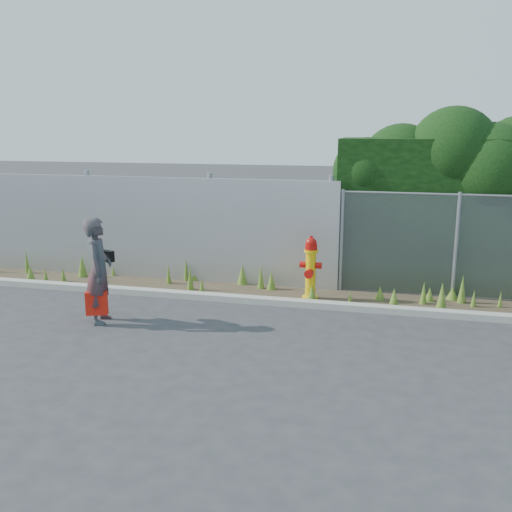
{
  "coord_description": "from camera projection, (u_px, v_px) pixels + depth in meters",
  "views": [
    {
      "loc": [
        2.02,
        -8.12,
        3.23
      ],
      "look_at": [
        -0.3,
        1.4,
        1.0
      ],
      "focal_mm": 40.0,
      "sensor_mm": 36.0,
      "label": 1
    }
  ],
  "objects": [
    {
      "name": "fire_hydrant",
      "position": [
        311.0,
        269.0,
        10.76
      ],
      "size": [
        0.41,
        0.37,
        1.24
      ],
      "rotation": [
        0.0,
        0.0,
        -0.04
      ],
      "color": "#E5B80C",
      "rests_on": "ground"
    },
    {
      "name": "red_tote_bag",
      "position": [
        97.0,
        303.0,
        9.44
      ],
      "size": [
        0.35,
        0.13,
        0.46
      ],
      "rotation": [
        0.0,
        0.0,
        0.35
      ],
      "color": "red"
    },
    {
      "name": "corrugated_fence",
      "position": [
        141.0,
        228.0,
        12.23
      ],
      "size": [
        8.5,
        0.21,
        2.3
      ],
      "color": "#ADAFB4",
      "rests_on": "ground"
    },
    {
      "name": "hedge",
      "position": [
        510.0,
        190.0,
        11.28
      ],
      "size": [
        7.45,
        2.26,
        3.63
      ],
      "color": "black",
      "rests_on": "ground"
    },
    {
      "name": "weed_strip",
      "position": [
        322.0,
        290.0,
        11.03
      ],
      "size": [
        16.0,
        1.35,
        0.55
      ],
      "color": "#423626",
      "rests_on": "ground"
    },
    {
      "name": "black_shoulder_bag",
      "position": [
        107.0,
        256.0,
        9.66
      ],
      "size": [
        0.25,
        0.1,
        0.19
      ],
      "rotation": [
        0.0,
        0.0,
        -0.38
      ],
      "color": "black"
    },
    {
      "name": "ground",
      "position": [
        253.0,
        339.0,
        8.88
      ],
      "size": [
        80.0,
        80.0,
        0.0
      ],
      "primitive_type": "plane",
      "color": "#343436",
      "rests_on": "ground"
    },
    {
      "name": "woman",
      "position": [
        99.0,
        271.0,
        9.47
      ],
      "size": [
        0.59,
        0.74,
        1.78
      ],
      "primitive_type": "imported",
      "rotation": [
        0.0,
        0.0,
        1.84
      ],
      "color": "#0D5656",
      "rests_on": "ground"
    },
    {
      "name": "curb",
      "position": [
        277.0,
        302.0,
        10.57
      ],
      "size": [
        16.0,
        0.22,
        0.12
      ],
      "primitive_type": "cube",
      "color": "#A5A295",
      "rests_on": "ground"
    }
  ]
}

